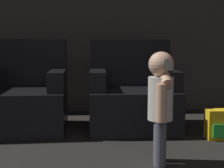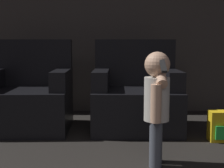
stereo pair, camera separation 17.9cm
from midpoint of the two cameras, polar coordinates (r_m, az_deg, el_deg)
wall_back at (r=4.29m, az=-0.00°, el=12.42°), size 8.40×0.05×2.60m
armchair_left at (r=3.47m, az=-13.75°, el=-2.50°), size 0.93×0.86×0.96m
armchair_right at (r=3.39m, az=5.88°, el=-2.55°), size 0.92×0.84×0.96m
person_toddler at (r=2.32m, az=10.39°, el=-2.75°), size 0.19×0.33×0.85m
toy_backpack at (r=3.15m, az=20.93°, el=-7.25°), size 0.23×0.17×0.28m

